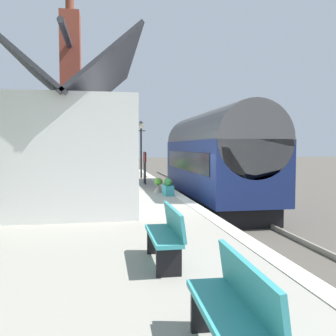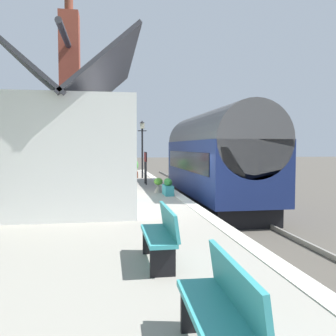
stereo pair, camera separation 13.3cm
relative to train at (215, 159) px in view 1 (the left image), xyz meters
name	(u,v)px [view 1 (the left image)]	position (x,y,z in m)	size (l,w,h in m)	color
ground_plane	(215,223)	(-2.96, 0.90, -2.22)	(160.00, 160.00, 0.00)	#4C473F
platform	(104,213)	(-2.96, 4.84, -1.75)	(32.00, 5.88, 0.93)	gray
platform_edge_coping	(183,198)	(-2.96, 2.08, -1.28)	(32.00, 0.36, 0.02)	beige
rail_near	(257,219)	(-2.96, -0.72, -2.15)	(52.00, 0.08, 0.14)	gray
rail_far	(219,221)	(-2.96, 0.72, -2.15)	(52.00, 0.08, 0.14)	gray
train	(215,159)	(0.00, 0.00, 0.00)	(9.23, 2.73, 4.32)	black
station_building	(75,150)	(-3.44, 5.73, 0.42)	(7.00, 3.78, 6.01)	white
bench_by_lamp	(234,309)	(-12.68, 3.74, -0.81)	(1.41, 0.47, 0.88)	teal
bench_platform_end	(167,234)	(-10.01, 3.85, -0.81)	(1.40, 0.44, 0.88)	teal
planter_edge_far	(105,175)	(2.32, 4.78, -0.81)	(0.63, 0.63, 0.87)	gray
planter_edge_near	(168,187)	(-2.05, 2.45, -0.98)	(0.89, 0.32, 0.63)	teal
planter_bench_left	(113,173)	(6.55, 4.33, -1.02)	(1.05, 0.32, 0.57)	teal
planter_corner_building	(132,166)	(8.10, 3.10, -0.74)	(0.70, 0.70, 1.02)	#9E5138
planter_by_door	(134,172)	(6.10, 3.13, -0.99)	(0.89, 0.32, 0.61)	#9E5138
planter_under_sign	(158,185)	(-1.18, 2.70, -1.00)	(0.36, 0.36, 0.57)	gray
lamp_post_platform	(141,138)	(5.49, 2.73, 1.06)	(0.32, 0.50, 3.32)	black
station_sign_board	(145,160)	(2.09, 2.89, -0.10)	(0.96, 0.06, 1.57)	black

